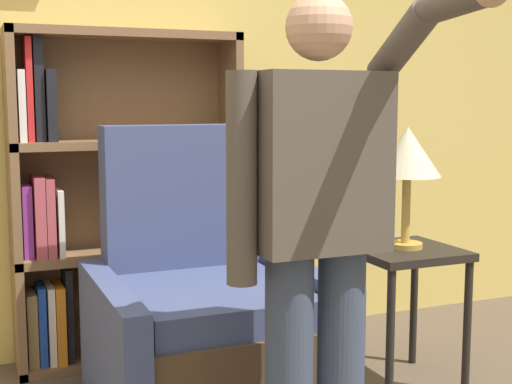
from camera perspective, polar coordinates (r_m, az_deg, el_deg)
wall_back at (r=3.68m, az=-13.08°, el=8.93°), size 8.00×0.11×2.80m
bookcase at (r=3.56m, az=-11.83°, el=-0.95°), size 1.11×0.28×1.62m
armchair at (r=3.02m, az=-4.12°, el=-10.57°), size 0.90×0.91×1.19m
person_standing at (r=2.17m, az=4.99°, el=-2.77°), size 0.55×0.78×1.61m
side_table at (r=3.30m, az=11.78°, el=-6.29°), size 0.45×0.45×0.63m
table_lamp at (r=3.22m, az=12.02°, el=2.86°), size 0.30×0.30×0.54m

